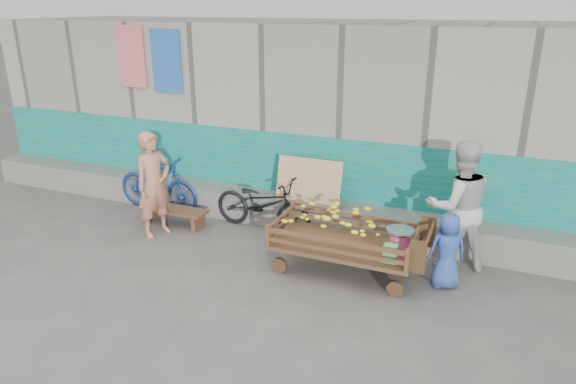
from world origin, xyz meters
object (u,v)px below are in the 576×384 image
at_px(bench, 174,213).
at_px(woman, 458,206).
at_px(vendor_man, 154,185).
at_px(child, 447,251).
at_px(bicycle_dark, 263,204).
at_px(banana_cart, 342,231).
at_px(bicycle_blue, 158,184).

bearing_deg(bench, woman, 3.50).
xyz_separation_m(bench, vendor_man, (-0.03, -0.39, 0.59)).
xyz_separation_m(woman, child, (-0.03, -0.55, -0.38)).
distance_m(bench, bicycle_dark, 1.44).
distance_m(banana_cart, bench, 2.91).
distance_m(woman, bicycle_dark, 2.84).
bearing_deg(vendor_man, bench, 15.72).
bearing_deg(woman, vendor_man, -17.56).
height_order(banana_cart, bicycle_dark, bicycle_dark).
bearing_deg(child, bench, -31.11).
bearing_deg(child, banana_cart, -20.81).
height_order(bicycle_dark, bicycle_blue, bicycle_blue).
bearing_deg(woman, bench, -22.74).
bearing_deg(woman, banana_cart, 1.34).
bearing_deg(banana_cart, child, 6.27).
bearing_deg(bench, banana_cart, -8.63).
bearing_deg(child, bicycle_blue, -35.44).
bearing_deg(child, bicycle_dark, -40.26).
bearing_deg(woman, bicycle_dark, -28.31).
bearing_deg(bench, bicycle_blue, 145.03).
distance_m(vendor_man, child, 4.18).
xyz_separation_m(bench, bicycle_blue, (-0.57, 0.40, 0.27)).
xyz_separation_m(bench, woman, (4.17, 0.26, 0.66)).
height_order(banana_cart, vendor_man, vendor_man).
distance_m(vendor_man, woman, 4.25).
distance_m(banana_cart, vendor_man, 2.89).
distance_m(bench, bicycle_blue, 0.75).
bearing_deg(bicycle_dark, woman, -86.81).
bearing_deg(banana_cart, woman, 27.58).
bearing_deg(banana_cart, bicycle_dark, 151.99).
xyz_separation_m(woman, bicycle_dark, (-2.80, 0.10, -0.43)).
height_order(banana_cart, bench, banana_cart).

